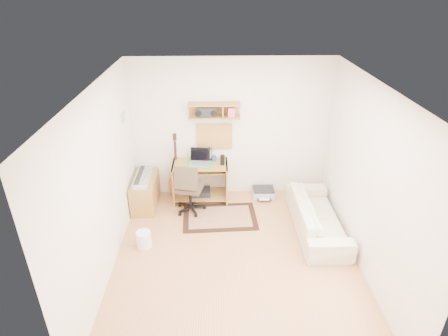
{
  "coord_description": "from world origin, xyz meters",
  "views": [
    {
      "loc": [
        -0.29,
        -4.34,
        3.78
      ],
      "look_at": [
        -0.15,
        1.05,
        1.0
      ],
      "focal_mm": 29.96,
      "sensor_mm": 36.0,
      "label": 1
    }
  ],
  "objects_px": {
    "cabinet": "(145,192)",
    "desk": "(201,182)",
    "printer": "(263,192)",
    "task_chair": "(190,187)",
    "sofa": "(318,212)"
  },
  "relations": [
    {
      "from": "task_chair",
      "to": "sofa",
      "type": "bearing_deg",
      "value": -3.86
    },
    {
      "from": "desk",
      "to": "task_chair",
      "type": "relative_size",
      "value": 1.02
    },
    {
      "from": "desk",
      "to": "sofa",
      "type": "bearing_deg",
      "value": -27.55
    },
    {
      "from": "sofa",
      "to": "printer",
      "type": "bearing_deg",
      "value": 34.82
    },
    {
      "from": "desk",
      "to": "cabinet",
      "type": "height_order",
      "value": "desk"
    },
    {
      "from": "cabinet",
      "to": "task_chair",
      "type": "bearing_deg",
      "value": -14.46
    },
    {
      "from": "cabinet",
      "to": "printer",
      "type": "bearing_deg",
      "value": 6.33
    },
    {
      "from": "printer",
      "to": "sofa",
      "type": "xyz_separation_m",
      "value": [
        0.76,
        -1.09,
        0.27
      ]
    },
    {
      "from": "printer",
      "to": "desk",
      "type": "bearing_deg",
      "value": -175.8
    },
    {
      "from": "task_chair",
      "to": "cabinet",
      "type": "height_order",
      "value": "task_chair"
    },
    {
      "from": "cabinet",
      "to": "printer",
      "type": "relative_size",
      "value": 2.17
    },
    {
      "from": "task_chair",
      "to": "printer",
      "type": "xyz_separation_m",
      "value": [
        1.37,
        0.46,
        -0.4
      ]
    },
    {
      "from": "desk",
      "to": "cabinet",
      "type": "xyz_separation_m",
      "value": [
        -1.01,
        -0.18,
        -0.1
      ]
    },
    {
      "from": "cabinet",
      "to": "desk",
      "type": "bearing_deg",
      "value": 9.83
    },
    {
      "from": "desk",
      "to": "printer",
      "type": "relative_size",
      "value": 2.41
    }
  ]
}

